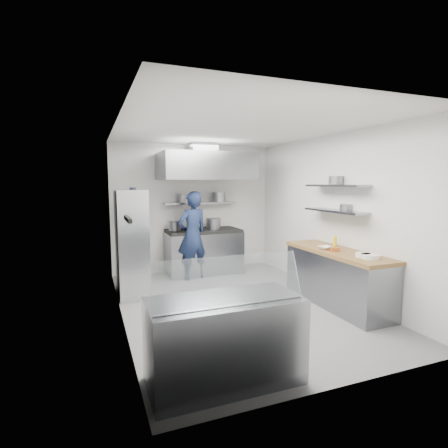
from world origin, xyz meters
name	(u,v)px	position (x,y,z in m)	size (l,w,h in m)	color
floor	(237,304)	(0.00, 0.00, 0.00)	(5.00, 5.00, 0.00)	slate
ceiling	(238,128)	(0.00, 0.00, 2.80)	(5.00, 5.00, 0.00)	silver
wall_back	(194,208)	(0.00, 2.50, 1.40)	(3.60, 0.02, 2.80)	white
wall_front	(345,245)	(0.00, -2.50, 1.40)	(3.60, 0.02, 2.80)	white
wall_left	(120,224)	(-1.80, 0.00, 1.40)	(5.00, 0.02, 2.80)	white
wall_right	(331,215)	(1.80, 0.00, 1.40)	(5.00, 0.02, 2.80)	white
gas_range	(204,253)	(0.10, 2.10, 0.45)	(1.60, 0.80, 0.90)	gray
cooktop	(203,231)	(0.10, 2.10, 0.93)	(1.57, 0.78, 0.06)	black
stock_pot_left	(175,226)	(-0.52, 2.15, 1.06)	(0.26, 0.26, 0.20)	slate
stock_pot_mid	(213,224)	(0.32, 2.07, 1.08)	(0.32, 0.32, 0.24)	slate
stock_pot_right	(214,224)	(0.42, 2.35, 1.04)	(0.27, 0.27, 0.16)	slate
over_range_shelf	(200,203)	(0.10, 2.34, 1.52)	(1.60, 0.30, 0.04)	gray
shelf_pot_a	(183,198)	(-0.28, 2.32, 1.63)	(0.25, 0.25, 0.18)	slate
shelf_pot_b	(219,197)	(0.50, 2.22, 1.65)	(0.30, 0.30, 0.22)	slate
extractor_hood	(206,167)	(0.10, 1.93, 2.30)	(1.90, 1.15, 0.55)	gray
hood_duct	(202,149)	(0.10, 2.15, 2.68)	(0.55, 0.55, 0.24)	slate
red_firebox	(137,209)	(-1.25, 2.44, 1.42)	(0.22, 0.10, 0.26)	#B50E0F
chef	(193,236)	(-0.25, 1.72, 0.90)	(0.66, 0.43, 1.80)	#152141
wire_rack	(131,243)	(-1.53, 1.11, 0.93)	(0.50, 0.90, 1.85)	silver
rack_bin_a	(133,252)	(-1.53, 0.93, 0.80)	(0.17, 0.21, 0.19)	white
rack_bin_b	(129,220)	(-1.53, 1.46, 1.30)	(0.13, 0.17, 0.15)	yellow
rack_jar	(133,193)	(-1.48, 1.07, 1.80)	(0.12, 0.12, 0.18)	black
knife_strip	(128,219)	(-1.78, -0.90, 1.55)	(0.04, 0.55, 0.05)	black
prep_counter_base	(336,279)	(1.48, -0.60, 0.42)	(0.62, 2.00, 0.84)	gray
prep_counter_top	(338,252)	(1.48, -0.60, 0.87)	(0.65, 2.04, 0.06)	olive
plate_stack_a	(370,256)	(1.50, -1.27, 0.93)	(0.25, 0.25, 0.06)	white
plate_stack_b	(363,255)	(1.47, -1.16, 0.93)	(0.21, 0.21, 0.06)	white
copper_pan	(334,249)	(1.38, -0.64, 0.93)	(0.17, 0.17, 0.06)	#D4763B
squeeze_bottle	(335,242)	(1.62, -0.35, 0.99)	(0.06, 0.06, 0.18)	yellow
mixing_bowl	(325,248)	(1.33, -0.47, 0.93)	(0.21, 0.21, 0.05)	white
wall_shelf_lower	(335,211)	(1.64, -0.30, 1.50)	(0.30, 1.30, 0.04)	gray
wall_shelf_upper	(336,186)	(1.64, -0.30, 1.92)	(0.30, 1.30, 0.04)	gray
shelf_pot_c	(346,207)	(1.75, -0.44, 1.57)	(0.21, 0.21, 0.10)	slate
shelf_pot_d	(336,180)	(1.71, -0.21, 2.01)	(0.25, 0.25, 0.14)	slate
display_case	(224,341)	(-1.00, -2.00, 0.42)	(1.50, 0.70, 0.85)	gray
display_glass	(229,280)	(-1.00, -2.12, 1.07)	(1.47, 0.02, 0.45)	silver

